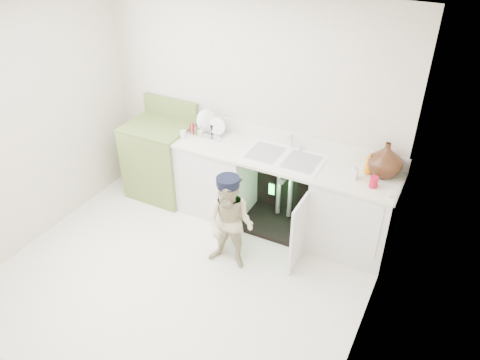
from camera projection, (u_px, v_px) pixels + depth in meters
name	position (u px, v px, depth m)	size (l,w,h in m)	color
ground	(181.00, 276.00, 4.68)	(3.50, 3.50, 0.00)	silver
room_shell	(171.00, 170.00, 4.00)	(6.00, 5.50, 1.26)	beige
counter_run	(285.00, 191.00, 5.10)	(2.44, 1.02, 1.25)	white
avocado_stove	(161.00, 159.00, 5.70)	(0.75, 0.65, 1.16)	olive
repair_worker	(230.00, 224.00, 4.56)	(0.52, 0.68, 1.03)	beige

